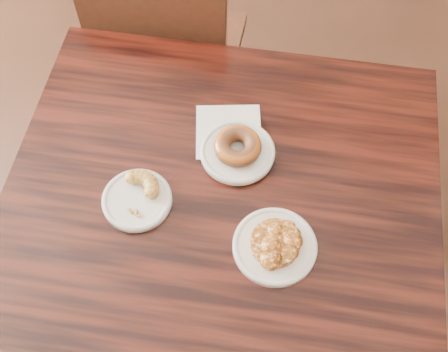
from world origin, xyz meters
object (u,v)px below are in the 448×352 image
(chair_far, at_px, (176,52))
(apple_fritter, at_px, (276,242))
(glazed_donut, at_px, (238,146))
(cruller_fragment, at_px, (136,195))
(cafe_table, at_px, (219,273))

(chair_far, bearing_deg, apple_fritter, 118.68)
(glazed_donut, xyz_separation_m, cruller_fragment, (-0.16, -0.19, -0.01))
(glazed_donut, height_order, cruller_fragment, glazed_donut)
(cafe_table, bearing_deg, chair_far, 110.15)
(glazed_donut, bearing_deg, cafe_table, -87.41)
(cafe_table, height_order, chair_far, chair_far)
(chair_far, distance_m, cruller_fragment, 0.78)
(glazed_donut, xyz_separation_m, apple_fritter, (0.15, -0.19, -0.01))
(chair_far, xyz_separation_m, apple_fritter, (0.52, -0.68, 0.33))
(cafe_table, height_order, cruller_fragment, cruller_fragment)
(glazed_donut, distance_m, cruller_fragment, 0.25)
(cafe_table, relative_size, chair_far, 1.06)
(cruller_fragment, bearing_deg, cafe_table, 12.31)
(glazed_donut, distance_m, apple_fritter, 0.24)
(apple_fritter, relative_size, cruller_fragment, 1.31)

